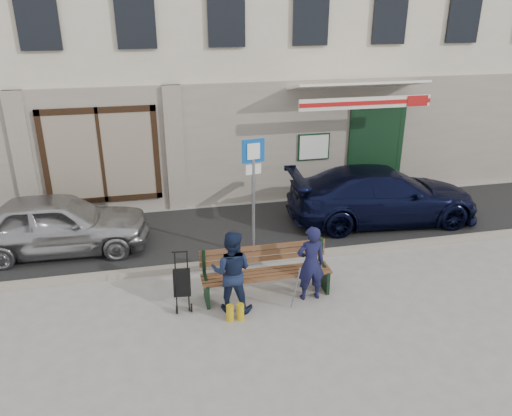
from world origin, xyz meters
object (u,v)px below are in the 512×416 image
object	(u,v)px
man	(311,263)
woman	(232,271)
car_silver	(58,224)
car_navy	(383,195)
bench	(264,273)
parking_sign	(253,180)
stroller	(182,284)

from	to	relation	value
man	woman	bearing A→B (deg)	0.55
car_silver	car_navy	world-z (taller)	car_navy
man	bench	bearing A→B (deg)	-20.09
car_silver	parking_sign	bearing A→B (deg)	-103.05
bench	stroller	bearing A→B (deg)	-177.88
car_silver	woman	bearing A→B (deg)	-130.33
parking_sign	bench	bearing A→B (deg)	-105.71
car_navy	man	distance (m)	4.13
woman	stroller	bearing A→B (deg)	3.06
car_navy	man	bearing A→B (deg)	140.45
bench	parking_sign	bearing A→B (deg)	84.89
car_navy	woman	size ratio (longest dim) A/B	3.11
car_navy	woman	xyz separation A→B (m)	(-4.29, -3.03, 0.07)
man	car_silver	bearing A→B (deg)	-32.93
bench	man	xyz separation A→B (m)	(0.80, -0.28, 0.27)
bench	woman	bearing A→B (deg)	-154.44
parking_sign	stroller	size ratio (longest dim) A/B	2.48
car_silver	stroller	xyz separation A→B (m)	(2.43, -2.74, -0.19)
car_navy	parking_sign	bearing A→B (deg)	111.95
car_navy	bench	size ratio (longest dim) A/B	1.95
parking_sign	woman	world-z (taller)	parking_sign
man	woman	xyz separation A→B (m)	(-1.45, -0.03, 0.03)
car_silver	man	bearing A→B (deg)	-119.95
woman	stroller	distance (m)	0.93
bench	stroller	distance (m)	1.51
car_silver	parking_sign	xyz separation A→B (m)	(4.07, -1.11, 1.06)
car_silver	bench	world-z (taller)	car_silver
car_navy	stroller	xyz separation A→B (m)	(-5.14, -2.77, -0.22)
parking_sign	stroller	world-z (taller)	parking_sign
car_silver	bench	xyz separation A→B (m)	(3.93, -2.69, -0.19)
stroller	car_silver	bearing A→B (deg)	138.00
bench	man	distance (m)	0.88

